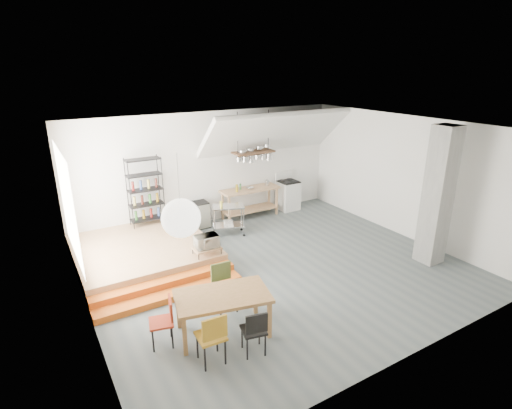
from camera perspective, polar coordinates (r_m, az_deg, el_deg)
floor at (r=9.25m, az=3.08°, el=-9.08°), size 8.00×8.00×0.00m
wall_back at (r=11.55m, az=-6.50°, el=5.19°), size 8.00×0.04×3.20m
wall_left at (r=7.31m, az=-23.87°, el=-4.92°), size 0.04×7.00×3.20m
wall_right at (r=11.26m, az=20.45°, el=3.71°), size 0.04×7.00×3.20m
ceiling at (r=8.23m, az=3.48°, el=10.94°), size 8.00×7.00×0.02m
slope_ceiling at (r=11.70m, az=2.74°, el=10.22°), size 4.40×1.44×1.32m
window_pane at (r=8.65m, az=-25.31°, el=-0.06°), size 0.02×2.50×2.20m
platform at (r=9.90m, az=-15.82°, el=-6.53°), size 3.00×3.00×0.40m
step_lower at (r=8.30m, az=-11.98°, el=-12.56°), size 3.00×0.35×0.13m
step_upper at (r=8.56m, az=-12.80°, el=-11.07°), size 3.00×0.35×0.27m
concrete_column at (r=9.86m, az=24.53°, el=1.07°), size 0.50×0.50×3.20m
kitchen_counter at (r=12.00m, az=-0.85°, el=1.01°), size 1.80×0.60×0.91m
stove at (r=12.77m, az=4.58°, el=1.41°), size 0.60×0.60×1.18m
pot_rack at (r=11.47m, az=-0.20°, el=7.15°), size 1.20×0.50×1.43m
wire_shelving at (r=10.70m, az=-15.54°, el=1.94°), size 0.88×0.38×1.80m
microwave_shelf at (r=8.99m, az=-7.05°, el=-6.18°), size 0.60×0.40×0.16m
paper_lantern at (r=6.15m, az=-10.66°, el=-1.93°), size 0.60×0.60×0.60m
dining_table at (r=6.93m, az=-4.82°, el=-13.27°), size 1.73×1.21×0.75m
chair_mustard at (r=6.37m, az=-6.26°, el=-17.99°), size 0.44×0.44×0.91m
chair_black at (r=6.55m, az=-0.18°, el=-17.35°), size 0.44×0.44×0.81m
chair_olive at (r=7.63m, az=-4.68°, el=-11.10°), size 0.44×0.44×0.90m
chair_red at (r=6.92m, az=-12.88°, el=-15.52°), size 0.46×0.46×0.83m
rolling_cart at (r=10.80m, az=-3.97°, el=-1.67°), size 0.94×0.72×0.83m
mini_fridge at (r=11.46m, az=-7.98°, el=-1.42°), size 0.44×0.44×0.75m
microwave at (r=8.92m, az=-7.09°, el=-5.25°), size 0.52×0.36×0.28m
bowl at (r=11.84m, az=-0.92°, el=2.35°), size 0.29×0.29×0.06m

